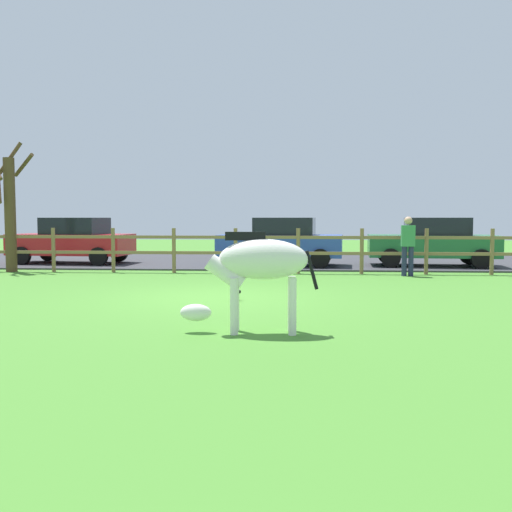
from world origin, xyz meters
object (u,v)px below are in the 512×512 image
(bare_tree, at_px, (10,209))
(parked_car_green, at_px, (433,241))
(crow_on_grass, at_px, (235,294))
(visitor_near_fence, at_px, (408,243))
(zebra, at_px, (257,267))
(parked_car_red, at_px, (73,240))
(parked_car_blue, at_px, (281,241))

(bare_tree, xyz_separation_m, parked_car_green, (12.89, 2.32, -1.02))
(bare_tree, bearing_deg, crow_on_grass, -36.24)
(visitor_near_fence, bearing_deg, crow_on_grass, -131.10)
(crow_on_grass, bearing_deg, zebra, -78.19)
(parked_car_red, bearing_deg, visitor_near_fence, -15.93)
(parked_car_blue, relative_size, visitor_near_fence, 2.53)
(zebra, height_order, crow_on_grass, zebra)
(bare_tree, distance_m, parked_car_red, 2.90)
(crow_on_grass, relative_size, parked_car_red, 0.05)
(zebra, bearing_deg, visitor_near_fence, 65.41)
(zebra, xyz_separation_m, parked_car_red, (-7.09, 10.96, -0.08))
(parked_car_green, relative_size, parked_car_red, 1.00)
(zebra, distance_m, parked_car_green, 11.79)
(parked_car_blue, xyz_separation_m, parked_car_red, (-7.16, 0.39, 0.00))
(parked_car_red, bearing_deg, parked_car_green, -1.25)
(crow_on_grass, distance_m, visitor_near_fence, 6.51)
(parked_car_red, bearing_deg, bare_tree, -108.02)
(parked_car_blue, height_order, visitor_near_fence, visitor_near_fence)
(parked_car_blue, xyz_separation_m, visitor_near_fence, (3.54, -2.67, 0.06))
(parked_car_red, bearing_deg, crow_on_grass, -50.85)
(bare_tree, distance_m, parked_car_green, 13.13)
(zebra, relative_size, visitor_near_fence, 1.18)
(crow_on_grass, distance_m, parked_car_red, 10.25)
(zebra, height_order, visitor_near_fence, visitor_near_fence)
(crow_on_grass, bearing_deg, parked_car_blue, 84.63)
(parked_car_red, bearing_deg, zebra, -57.10)
(bare_tree, height_order, parked_car_green, bare_tree)
(bare_tree, height_order, crow_on_grass, bare_tree)
(zebra, xyz_separation_m, parked_car_green, (4.96, 10.70, -0.08))
(parked_car_green, bearing_deg, crow_on_grass, -126.11)
(bare_tree, distance_m, parked_car_blue, 8.36)
(parked_car_red, relative_size, visitor_near_fence, 2.51)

